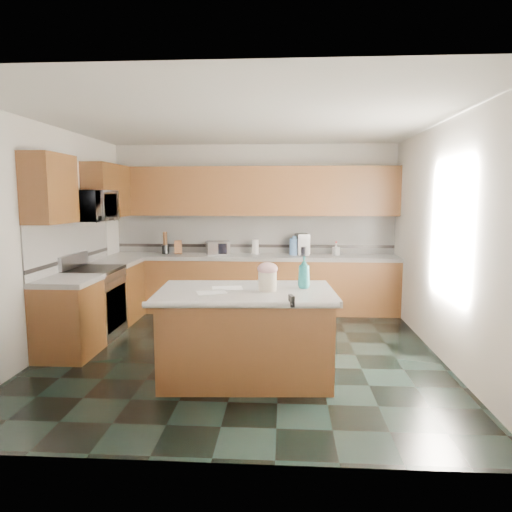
{
  "coord_description": "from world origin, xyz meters",
  "views": [
    {
      "loc": [
        0.5,
        -5.25,
        1.85
      ],
      "look_at": [
        0.15,
        0.35,
        1.12
      ],
      "focal_mm": 32.0,
      "sensor_mm": 36.0,
      "label": 1
    }
  ],
  "objects_px": {
    "island_base": "(246,337)",
    "knife_block": "(178,247)",
    "island_top": "(246,293)",
    "treat_jar": "(267,281)",
    "soap_bottle_island": "(304,272)",
    "coffee_maker": "(302,244)",
    "toaster_oven": "(218,248)"
  },
  "relations": [
    {
      "from": "island_top",
      "to": "toaster_oven",
      "type": "relative_size",
      "value": 4.85
    },
    {
      "from": "island_top",
      "to": "treat_jar",
      "type": "distance_m",
      "value": 0.25
    },
    {
      "from": "coffee_maker",
      "to": "treat_jar",
      "type": "bearing_deg",
      "value": -112.61
    },
    {
      "from": "island_top",
      "to": "toaster_oven",
      "type": "bearing_deg",
      "value": 100.48
    },
    {
      "from": "island_base",
      "to": "toaster_oven",
      "type": "xyz_separation_m",
      "value": [
        -0.7,
        2.81,
        0.6
      ]
    },
    {
      "from": "treat_jar",
      "to": "toaster_oven",
      "type": "relative_size",
      "value": 0.53
    },
    {
      "from": "treat_jar",
      "to": "island_base",
      "type": "bearing_deg",
      "value": 165.61
    },
    {
      "from": "island_top",
      "to": "soap_bottle_island",
      "type": "relative_size",
      "value": 5.42
    },
    {
      "from": "soap_bottle_island",
      "to": "knife_block",
      "type": "height_order",
      "value": "soap_bottle_island"
    },
    {
      "from": "treat_jar",
      "to": "knife_block",
      "type": "height_order",
      "value": "knife_block"
    },
    {
      "from": "treat_jar",
      "to": "soap_bottle_island",
      "type": "distance_m",
      "value": 0.41
    },
    {
      "from": "knife_block",
      "to": "island_base",
      "type": "bearing_deg",
      "value": -78.0
    },
    {
      "from": "coffee_maker",
      "to": "soap_bottle_island",
      "type": "bearing_deg",
      "value": -105.45
    },
    {
      "from": "island_base",
      "to": "toaster_oven",
      "type": "height_order",
      "value": "toaster_oven"
    },
    {
      "from": "soap_bottle_island",
      "to": "toaster_oven",
      "type": "distance_m",
      "value": 2.97
    },
    {
      "from": "island_top",
      "to": "soap_bottle_island",
      "type": "xyz_separation_m",
      "value": [
        0.59,
        0.13,
        0.19
      ]
    },
    {
      "from": "island_base",
      "to": "island_top",
      "type": "distance_m",
      "value": 0.46
    },
    {
      "from": "island_top",
      "to": "toaster_oven",
      "type": "distance_m",
      "value": 2.9
    },
    {
      "from": "soap_bottle_island",
      "to": "coffee_maker",
      "type": "height_order",
      "value": "coffee_maker"
    },
    {
      "from": "toaster_oven",
      "to": "coffee_maker",
      "type": "height_order",
      "value": "coffee_maker"
    },
    {
      "from": "island_base",
      "to": "coffee_maker",
      "type": "bearing_deg",
      "value": 73.34
    },
    {
      "from": "island_base",
      "to": "toaster_oven",
      "type": "relative_size",
      "value": 4.58
    },
    {
      "from": "island_top",
      "to": "island_base",
      "type": "bearing_deg",
      "value": 0.0
    },
    {
      "from": "island_base",
      "to": "island_top",
      "type": "relative_size",
      "value": 0.94
    },
    {
      "from": "island_top",
      "to": "soap_bottle_island",
      "type": "height_order",
      "value": "soap_bottle_island"
    },
    {
      "from": "island_top",
      "to": "treat_jar",
      "type": "xyz_separation_m",
      "value": [
        0.22,
        -0.03,
        0.13
      ]
    },
    {
      "from": "island_base",
      "to": "coffee_maker",
      "type": "xyz_separation_m",
      "value": [
        0.67,
        2.84,
        0.66
      ]
    },
    {
      "from": "island_top",
      "to": "soap_bottle_island",
      "type": "distance_m",
      "value": 0.63
    },
    {
      "from": "knife_block",
      "to": "coffee_maker",
      "type": "bearing_deg",
      "value": -12.81
    },
    {
      "from": "coffee_maker",
      "to": "knife_block",
      "type": "bearing_deg",
      "value": 167.16
    },
    {
      "from": "island_top",
      "to": "coffee_maker",
      "type": "height_order",
      "value": "coffee_maker"
    },
    {
      "from": "island_base",
      "to": "knife_block",
      "type": "height_order",
      "value": "knife_block"
    }
  ]
}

